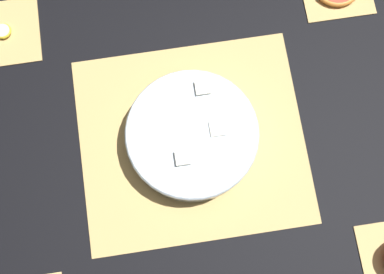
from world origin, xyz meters
TOP-DOWN VIEW (x-y plane):
  - ground_plane at (0.00, 0.00)m, footprint 6.00×6.00m
  - bamboo_mat_center at (-0.00, 0.00)m, footprint 0.43×0.39m
  - coaster_mat_near_right at (0.35, -0.28)m, footprint 0.14×0.14m
  - fruit_salad_bowl at (0.00, -0.00)m, footprint 0.25×0.25m
  - banana_coin_single at (0.35, -0.28)m, footprint 0.03×0.03m

SIDE VIEW (x-z plane):
  - ground_plane at x=0.00m, z-range 0.00..0.00m
  - coaster_mat_near_right at x=0.35m, z-range 0.00..0.01m
  - bamboo_mat_center at x=0.00m, z-range 0.00..0.01m
  - banana_coin_single at x=0.35m, z-range 0.01..0.01m
  - fruit_salad_bowl at x=0.00m, z-range 0.01..0.07m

